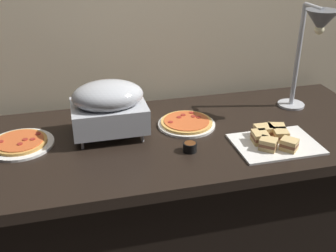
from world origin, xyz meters
name	(u,v)px	position (x,y,z in m)	size (l,w,h in m)	color
back_wall	(165,16)	(0.00, 0.50, 1.20)	(4.40, 0.04, 2.40)	#C6B593
buffet_table	(189,198)	(0.00, 0.00, 0.39)	(1.90, 0.84, 0.76)	black
chafing_dish	(108,106)	(-0.37, 0.07, 0.91)	(0.33, 0.25, 0.26)	#B7BABF
heat_lamp	(315,33)	(0.61, 0.05, 1.18)	(0.15, 0.29, 0.54)	#B7BABF
pizza_plate_front	(187,123)	(0.00, 0.08, 0.77)	(0.28, 0.28, 0.03)	white
pizza_plate_center	(20,143)	(-0.77, 0.07, 0.77)	(0.29, 0.29, 0.03)	white
sandwich_platter	(273,140)	(0.32, -0.19, 0.78)	(0.37, 0.27, 0.06)	white
sauce_cup_near	(190,147)	(-0.06, -0.16, 0.78)	(0.06, 0.06, 0.04)	black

